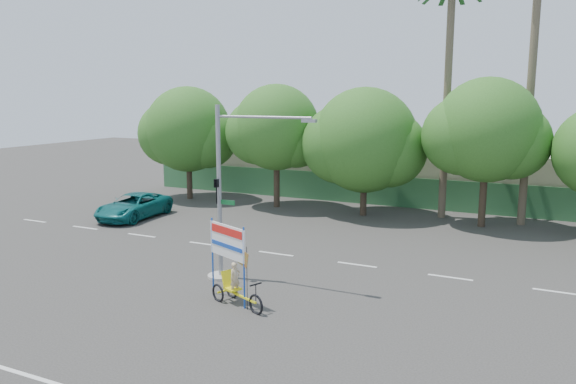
% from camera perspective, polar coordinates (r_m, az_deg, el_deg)
% --- Properties ---
extents(ground, '(120.00, 120.00, 0.00)m').
position_cam_1_polar(ground, '(19.02, -6.90, -13.06)').
color(ground, '#33302D').
rests_on(ground, ground).
extents(fence, '(38.00, 0.08, 2.00)m').
position_cam_1_polar(fence, '(37.98, 10.74, 0.04)').
color(fence, '#336B3D').
rests_on(fence, ground).
extents(building_left, '(12.00, 8.00, 4.00)m').
position_cam_1_polar(building_left, '(45.47, 0.01, 3.09)').
color(building_left, '#B5AE90').
rests_on(building_left, ground).
extents(building_right, '(14.00, 8.00, 3.60)m').
position_cam_1_polar(building_right, '(41.12, 23.26, 1.28)').
color(building_right, '#B5AE90').
rests_on(building_right, ground).
extents(tree_far_left, '(7.14, 6.00, 7.96)m').
position_cam_1_polar(tree_far_left, '(40.41, -10.18, 6.02)').
color(tree_far_left, '#473828').
rests_on(tree_far_left, ground).
extents(tree_left, '(6.66, 5.60, 8.07)m').
position_cam_1_polar(tree_left, '(36.74, -1.24, 6.26)').
color(tree_left, '#473828').
rests_on(tree_left, ground).
extents(tree_center, '(7.62, 6.40, 7.85)m').
position_cam_1_polar(tree_center, '(34.50, 7.71, 4.95)').
color(tree_center, '#473828').
rests_on(tree_center, ground).
extents(tree_right, '(6.90, 5.80, 8.36)m').
position_cam_1_polar(tree_right, '(32.97, 19.45, 5.59)').
color(tree_right, '#473828').
rests_on(tree_right, ground).
extents(palm_tall, '(3.73, 3.79, 17.45)m').
position_cam_1_polar(palm_tall, '(34.38, 23.75, 14.22)').
color(palm_tall, '#70604C').
rests_on(palm_tall, ground).
extents(palm_short, '(3.73, 3.79, 14.45)m').
position_cam_1_polar(palm_short, '(34.76, 15.99, 11.95)').
color(palm_short, '#70604C').
rests_on(palm_short, ground).
extents(traffic_signal, '(4.72, 1.10, 7.00)m').
position_cam_1_polar(traffic_signal, '(22.51, -6.33, -1.63)').
color(traffic_signal, gray).
rests_on(traffic_signal, ground).
extents(trike_billboard, '(2.80, 1.41, 2.97)m').
position_cam_1_polar(trike_billboard, '(20.24, -5.65, -7.99)').
color(trike_billboard, black).
rests_on(trike_billboard, ground).
extents(pickup_truck, '(2.78, 5.47, 1.48)m').
position_cam_1_polar(pickup_truck, '(35.09, -15.40, -1.39)').
color(pickup_truck, '#0D6160').
rests_on(pickup_truck, ground).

